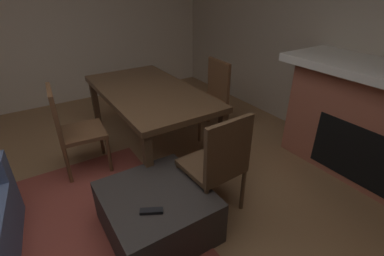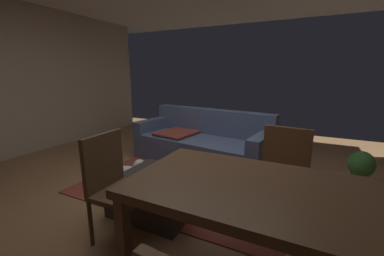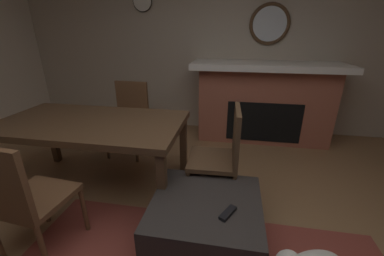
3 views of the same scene
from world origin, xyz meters
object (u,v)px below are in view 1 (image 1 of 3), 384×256
Objects in this scene: tv_remote at (151,211)px; dining_chair_west at (218,161)px; ottoman_coffee_table at (157,212)px; dining_table at (149,96)px; dining_chair_north at (70,126)px; dining_chair_south at (211,93)px.

dining_chair_west is at bearing -54.48° from tv_remote.
dining_chair_west is (-0.09, -0.52, 0.34)m from ottoman_coffee_table.
dining_chair_north reaches higher than dining_table.
tv_remote is 1.51m from dining_table.
ottoman_coffee_table is at bearing 80.65° from dining_chair_west.
ottoman_coffee_table is 0.63m from dining_chair_west.
dining_table is at bearing -23.70° from ottoman_coffee_table.
dining_table is at bearing -90.55° from dining_chair_north.
dining_chair_north is (1.35, 0.23, 0.13)m from tv_remote.
dining_chair_west is 1.53m from dining_chair_south.
tv_remote is 1.38m from dining_chair_north.
dining_chair_north reaches higher than tv_remote.
dining_table is at bearing 89.69° from dining_chair_south.
ottoman_coffee_table is 1.38m from dining_table.
tv_remote is 0.17× the size of dining_chair_west.
tv_remote is 0.17× the size of dining_chair_south.
dining_chair_west reaches higher than dining_table.
dining_chair_north is 1.00× the size of dining_chair_south.
dining_chair_north is (1.19, 0.34, 0.34)m from ottoman_coffee_table.
dining_chair_north and dining_chair_south have the same top height.
dining_chair_north is at bearing 34.04° from dining_chair_west.
ottoman_coffee_table is at bearing 130.52° from dining_chair_south.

